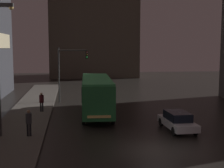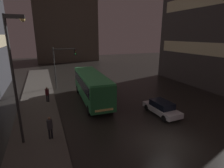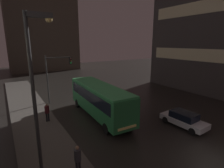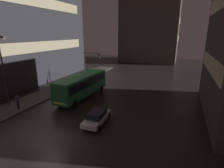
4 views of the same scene
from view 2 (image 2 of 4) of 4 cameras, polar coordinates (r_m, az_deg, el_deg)
ground_plane at (r=14.30m, az=17.83°, el=-18.18°), size 120.00×120.00×0.00m
sidewalk_left at (r=20.43m, az=-23.02°, el=-7.87°), size 4.00×48.00×0.15m
building_right_block at (r=33.74m, az=31.94°, el=16.41°), size 10.07×16.56×19.16m
building_far_backdrop at (r=59.58m, az=-14.98°, el=17.23°), size 18.07×12.00×20.01m
bus_near at (r=21.07m, az=-6.65°, el=-0.18°), size 3.06×10.45×3.39m
car_taxi at (r=18.51m, az=15.89°, el=-7.44°), size 1.91×4.27×1.40m
pedestrian_near at (r=21.94m, az=-20.43°, el=-2.75°), size 0.57×0.57×1.79m
pedestrian_mid at (r=14.25m, az=-19.65°, el=-12.69°), size 0.49×0.49×1.81m
traffic_light_main at (r=27.05m, az=-15.93°, el=7.34°), size 3.36×0.35×6.16m
street_lamp_sidewalk at (r=13.19m, az=-29.07°, el=5.52°), size 1.25×0.36×8.91m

